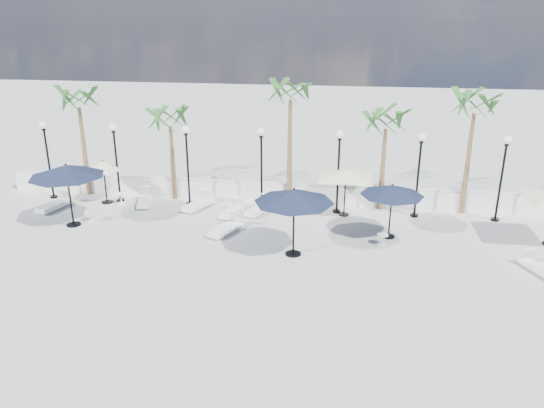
# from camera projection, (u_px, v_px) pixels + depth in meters

# --- Properties ---
(ground) EXTENTS (100.00, 100.00, 0.00)m
(ground) POSITION_uv_depth(u_px,v_px,m) (232.00, 272.00, 18.91)
(ground) COLOR #ACABA7
(ground) RESTS_ON ground
(balustrade) EXTENTS (26.00, 0.30, 1.01)m
(balustrade) POSITION_uv_depth(u_px,v_px,m) (265.00, 192.00, 25.72)
(balustrade) COLOR silver
(balustrade) RESTS_ON ground
(lamppost_0) EXTENTS (0.36, 0.36, 3.84)m
(lamppost_0) POSITION_uv_depth(u_px,v_px,m) (47.00, 149.00, 25.52)
(lamppost_0) COLOR black
(lamppost_0) RESTS_ON ground
(lamppost_1) EXTENTS (0.36, 0.36, 3.84)m
(lamppost_1) POSITION_uv_depth(u_px,v_px,m) (116.00, 152.00, 25.04)
(lamppost_1) COLOR black
(lamppost_1) RESTS_ON ground
(lamppost_2) EXTENTS (0.36, 0.36, 3.84)m
(lamppost_2) POSITION_uv_depth(u_px,v_px,m) (187.00, 154.00, 24.57)
(lamppost_2) COLOR black
(lamppost_2) RESTS_ON ground
(lamppost_3) EXTENTS (0.36, 0.36, 3.84)m
(lamppost_3) POSITION_uv_depth(u_px,v_px,m) (261.00, 157.00, 24.09)
(lamppost_3) COLOR black
(lamppost_3) RESTS_ON ground
(lamppost_4) EXTENTS (0.36, 0.36, 3.84)m
(lamppost_4) POSITION_uv_depth(u_px,v_px,m) (339.00, 160.00, 23.61)
(lamppost_4) COLOR black
(lamppost_4) RESTS_ON ground
(lamppost_5) EXTENTS (0.36, 0.36, 3.84)m
(lamppost_5) POSITION_uv_depth(u_px,v_px,m) (419.00, 163.00, 23.13)
(lamppost_5) COLOR black
(lamppost_5) RESTS_ON ground
(lamppost_6) EXTENTS (0.36, 0.36, 3.84)m
(lamppost_6) POSITION_uv_depth(u_px,v_px,m) (503.00, 166.00, 22.66)
(lamppost_6) COLOR black
(lamppost_6) RESTS_ON ground
(palm_0) EXTENTS (2.60, 2.60, 5.50)m
(palm_0) POSITION_uv_depth(u_px,v_px,m) (79.00, 104.00, 25.36)
(palm_0) COLOR brown
(palm_0) RESTS_ON ground
(palm_1) EXTENTS (2.60, 2.60, 4.70)m
(palm_1) POSITION_uv_depth(u_px,v_px,m) (170.00, 123.00, 25.01)
(palm_1) COLOR brown
(palm_1) RESTS_ON ground
(palm_2) EXTENTS (2.60, 2.60, 6.10)m
(palm_2) POSITION_uv_depth(u_px,v_px,m) (290.00, 97.00, 23.76)
(palm_2) COLOR brown
(palm_2) RESTS_ON ground
(palm_3) EXTENTS (2.60, 2.60, 4.90)m
(palm_3) POSITION_uv_depth(u_px,v_px,m) (386.00, 126.00, 23.58)
(palm_3) COLOR brown
(palm_3) RESTS_ON ground
(palm_4) EXTENTS (2.60, 2.60, 5.70)m
(palm_4) POSITION_uv_depth(u_px,v_px,m) (475.00, 110.00, 22.81)
(palm_4) COLOR brown
(palm_4) RESTS_ON ground
(lounger_0) EXTENTS (1.10, 1.90, 0.68)m
(lounger_0) POSITION_uv_depth(u_px,v_px,m) (144.00, 200.00, 25.38)
(lounger_0) COLOR white
(lounger_0) RESTS_ON ground
(lounger_1) EXTENTS (1.29, 2.00, 0.71)m
(lounger_1) POSITION_uv_depth(u_px,v_px,m) (198.00, 204.00, 24.85)
(lounger_1) COLOR white
(lounger_1) RESTS_ON ground
(lounger_2) EXTENTS (1.06, 1.99, 0.71)m
(lounger_2) POSITION_uv_depth(u_px,v_px,m) (54.00, 204.00, 24.76)
(lounger_2) COLOR white
(lounger_2) RESTS_ON ground
(lounger_3) EXTENTS (1.29, 2.00, 0.72)m
(lounger_3) POSITION_uv_depth(u_px,v_px,m) (226.00, 227.00, 22.14)
(lounger_3) COLOR white
(lounger_3) RESTS_ON ground
(lounger_4) EXTENTS (1.22, 1.95, 0.70)m
(lounger_4) POSITION_uv_depth(u_px,v_px,m) (260.00, 208.00, 24.30)
(lounger_4) COLOR white
(lounger_4) RESTS_ON ground
(lounger_5) EXTENTS (0.91, 1.79, 0.64)m
(lounger_5) POSITION_uv_depth(u_px,v_px,m) (231.00, 211.00, 24.07)
(lounger_5) COLOR white
(lounger_5) RESTS_ON ground
(lounger_6) EXTENTS (1.17, 1.75, 0.63)m
(lounger_6) POSITION_uv_depth(u_px,v_px,m) (540.00, 267.00, 18.79)
(lounger_6) COLOR white
(lounger_6) RESTS_ON ground
(side_table_0) EXTENTS (0.51, 0.51, 0.49)m
(side_table_0) POSITION_uv_depth(u_px,v_px,m) (121.00, 198.00, 25.50)
(side_table_0) COLOR white
(side_table_0) RESTS_ON ground
(side_table_1) EXTENTS (0.48, 0.48, 0.47)m
(side_table_1) POSITION_uv_depth(u_px,v_px,m) (90.00, 216.00, 23.29)
(side_table_1) COLOR white
(side_table_1) RESTS_ON ground
(side_table_2) EXTENTS (0.45, 0.45, 0.44)m
(side_table_2) POSITION_uv_depth(u_px,v_px,m) (382.00, 239.00, 20.99)
(side_table_2) COLOR white
(side_table_2) RESTS_ON ground
(parasol_navy_left) EXTENTS (3.15, 3.15, 2.78)m
(parasol_navy_left) POSITION_uv_depth(u_px,v_px,m) (66.00, 171.00, 22.16)
(parasol_navy_left) COLOR black
(parasol_navy_left) RESTS_ON ground
(parasol_navy_mid) EXTENTS (3.00, 3.00, 2.69)m
(parasol_navy_mid) POSITION_uv_depth(u_px,v_px,m) (294.00, 196.00, 19.42)
(parasol_navy_mid) COLOR black
(parasol_navy_mid) RESTS_ON ground
(parasol_navy_right) EXTENTS (2.57, 2.57, 2.30)m
(parasol_navy_right) POSITION_uv_depth(u_px,v_px,m) (392.00, 190.00, 21.11)
(parasol_navy_right) COLOR black
(parasol_navy_right) RESTS_ON ground
(parasol_cream_sq_a) EXTENTS (4.67, 4.67, 2.29)m
(parasol_cream_sq_a) POSITION_uv_depth(u_px,v_px,m) (346.00, 170.00, 23.41)
(parasol_cream_sq_a) COLOR black
(parasol_cream_sq_a) RESTS_ON ground
(parasol_cream_small) EXTENTS (1.75, 1.75, 2.15)m
(parasol_cream_small) POSITION_uv_depth(u_px,v_px,m) (103.00, 166.00, 25.07)
(parasol_cream_small) COLOR black
(parasol_cream_small) RESTS_ON ground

